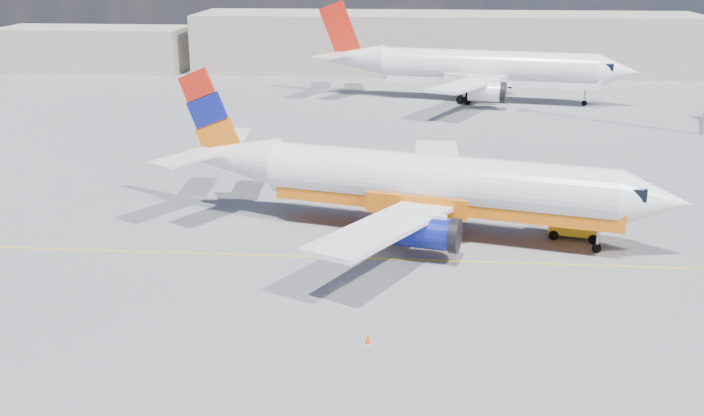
# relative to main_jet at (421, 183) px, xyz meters

# --- Properties ---
(ground) EXTENTS (240.00, 240.00, 0.00)m
(ground) POSITION_rel_main_jet_xyz_m (-1.43, -7.49, -3.19)
(ground) COLOR slate
(ground) RESTS_ON ground
(taxi_line) EXTENTS (70.00, 0.15, 0.01)m
(taxi_line) POSITION_rel_main_jet_xyz_m (-1.43, -4.49, -3.19)
(taxi_line) COLOR gold
(taxi_line) RESTS_ON ground
(terminal_main) EXTENTS (70.00, 14.00, 8.00)m
(terminal_main) POSITION_rel_main_jet_xyz_m (3.57, 67.51, 0.81)
(terminal_main) COLOR #A79F90
(terminal_main) RESTS_ON ground
(terminal_annex) EXTENTS (26.00, 10.00, 6.00)m
(terminal_annex) POSITION_rel_main_jet_xyz_m (-46.43, 64.51, -0.19)
(terminal_annex) COLOR #A79F90
(terminal_annex) RESTS_ON ground
(main_jet) EXTENTS (31.73, 24.29, 9.58)m
(main_jet) POSITION_rel_main_jet_xyz_m (0.00, 0.00, 0.00)
(main_jet) COLOR white
(main_jet) RESTS_ON ground
(second_jet) EXTENTS (36.43, 28.21, 10.99)m
(second_jet) POSITION_rel_main_jet_xyz_m (6.46, 44.74, 0.47)
(second_jet) COLOR white
(second_jet) RESTS_ON ground
(gse_tug) EXTENTS (3.27, 2.46, 2.12)m
(gse_tug) POSITION_rel_main_jet_xyz_m (9.23, -0.00, -2.19)
(gse_tug) COLOR black
(gse_tug) RESTS_ON ground
(traffic_cone) EXTENTS (0.37, 0.37, 0.51)m
(traffic_cone) POSITION_rel_main_jet_xyz_m (-2.30, -14.55, -2.94)
(traffic_cone) COLOR white
(traffic_cone) RESTS_ON ground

